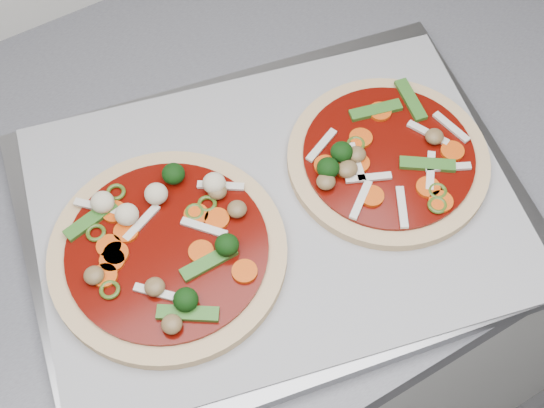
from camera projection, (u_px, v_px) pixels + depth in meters
base_cabinet at (184, 357)px, 1.21m from camera, size 3.60×0.60×0.86m
countertop at (142, 216)px, 0.82m from camera, size 3.60×0.60×0.04m
baking_tray at (275, 212)px, 0.79m from camera, size 0.57×0.47×0.02m
parchment at (275, 208)px, 0.78m from camera, size 0.56×0.46×0.00m
pizza_left at (168, 249)px, 0.74m from camera, size 0.25×0.25×0.04m
pizza_right at (386, 159)px, 0.80m from camera, size 0.28×0.28×0.04m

